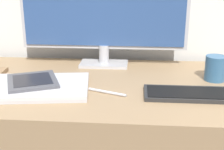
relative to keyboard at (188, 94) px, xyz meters
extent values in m
cube|color=#B7B7BC|center=(-0.30, 0.30, 0.00)|extent=(0.19, 0.11, 0.01)
cylinder|color=#B7B7BC|center=(-0.30, 0.30, 0.04)|extent=(0.04, 0.04, 0.07)
cube|color=#282828|center=(0.00, 0.00, 0.00)|extent=(0.27, 0.12, 0.01)
cube|color=black|center=(0.00, 0.00, 0.01)|extent=(0.25, 0.10, 0.00)
cube|color=#BCBCC1|center=(-0.48, 0.01, 0.00)|extent=(0.34, 0.27, 0.01)
cube|color=silver|center=(-0.48, 0.01, 0.01)|extent=(0.34, 0.27, 0.01)
cube|color=#4C4C51|center=(-0.51, 0.03, 0.02)|extent=(0.21, 0.22, 0.01)
cube|color=black|center=(-0.51, 0.03, 0.02)|extent=(0.16, 0.16, 0.00)
cylinder|color=#336089|center=(0.12, 0.16, 0.04)|extent=(0.07, 0.07, 0.09)
cylinder|color=silver|center=(-0.25, 0.00, 0.00)|extent=(0.13, 0.06, 0.01)
camera|label=1|loc=(-0.16, -0.92, 0.37)|focal=50.00mm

